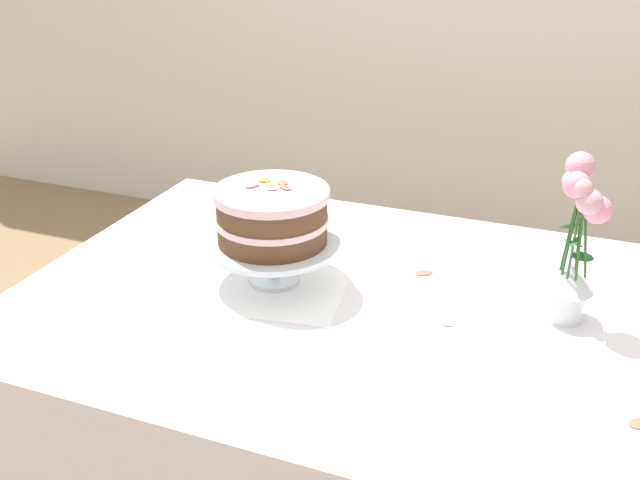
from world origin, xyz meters
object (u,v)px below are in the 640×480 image
dining_table (346,341)px  cake_stand (273,248)px  layer_cake (272,215)px  flower_vase (575,245)px

dining_table → cake_stand: cake_stand is taller
dining_table → layer_cake: 0.31m
layer_cake → flower_vase: flower_vase is taller
cake_stand → flower_vase: flower_vase is taller
cake_stand → flower_vase: bearing=6.8°
layer_cake → cake_stand: bearing=-55.2°
flower_vase → cake_stand: bearing=-173.2°
layer_cake → flower_vase: (0.60, 0.07, 0.00)m
cake_stand → layer_cake: bearing=124.8°
flower_vase → layer_cake: bearing=-173.2°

